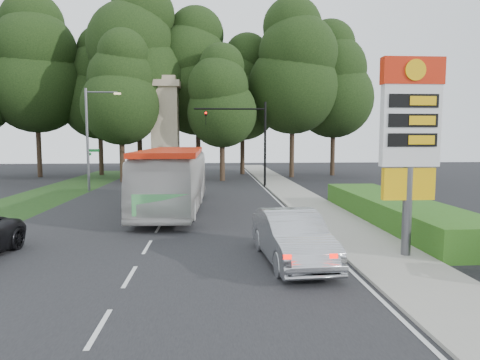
{
  "coord_description": "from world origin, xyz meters",
  "views": [
    {
      "loc": [
        2.48,
        -12.15,
        4.16
      ],
      "look_at": [
        3.8,
        7.79,
        2.2
      ],
      "focal_mm": 32.0,
      "sensor_mm": 36.0,
      "label": 1
    }
  ],
  "objects": [
    {
      "name": "sedan_silver",
      "position": [
        5.15,
        1.74,
        0.86
      ],
      "size": [
        2.25,
        5.38,
        1.73
      ],
      "primitive_type": "imported",
      "rotation": [
        0.0,
        0.0,
        0.08
      ],
      "color": "#ADAFB5",
      "rests_on": "ground"
    },
    {
      "name": "grass_verge_left",
      "position": [
        -9.5,
        18.0,
        0.01
      ],
      "size": [
        5.0,
        50.0,
        0.02
      ],
      "primitive_type": "cube",
      "color": "#193814",
      "rests_on": "ground"
    },
    {
      "name": "road_surface",
      "position": [
        0.0,
        12.0,
        0.01
      ],
      "size": [
        14.0,
        80.0,
        0.02
      ],
      "primitive_type": "cube",
      "color": "black",
      "rests_on": "ground"
    },
    {
      "name": "streetlight_signs",
      "position": [
        -6.99,
        22.01,
        4.44
      ],
      "size": [
        2.75,
        0.98,
        8.0
      ],
      "color": "#59595E",
      "rests_on": "ground"
    },
    {
      "name": "traffic_signal_mast",
      "position": [
        5.68,
        24.0,
        4.67
      ],
      "size": [
        6.1,
        0.35,
        7.2
      ],
      "color": "black",
      "rests_on": "ground"
    },
    {
      "name": "tree_center_left",
      "position": [
        -5.0,
        33.0,
        12.02
      ],
      "size": [
        10.08,
        10.08,
        19.8
      ],
      "color": "#2D2116",
      "rests_on": "ground"
    },
    {
      "name": "tree_east_near",
      "position": [
        6.0,
        37.0,
        9.68
      ],
      "size": [
        8.12,
        8.12,
        15.95
      ],
      "color": "#2D2116",
      "rests_on": "ground"
    },
    {
      "name": "ground",
      "position": [
        0.0,
        0.0,
        0.0
      ],
      "size": [
        120.0,
        120.0,
        0.0
      ],
      "primitive_type": "plane",
      "color": "black",
      "rests_on": "ground"
    },
    {
      "name": "tree_monument_right",
      "position": [
        3.5,
        29.5,
        8.01
      ],
      "size": [
        6.72,
        6.72,
        13.2
      ],
      "color": "#2D2116",
      "rests_on": "ground"
    },
    {
      "name": "gas_station_pylon",
      "position": [
        9.2,
        1.99,
        4.45
      ],
      "size": [
        2.1,
        0.45,
        6.85
      ],
      "color": "#59595E",
      "rests_on": "ground"
    },
    {
      "name": "tree_east_mid",
      "position": [
        11.0,
        33.0,
        11.35
      ],
      "size": [
        9.52,
        9.52,
        18.7
      ],
      "color": "#2D2116",
      "rests_on": "ground"
    },
    {
      "name": "tree_west_mid",
      "position": [
        -16.0,
        35.0,
        11.69
      ],
      "size": [
        9.8,
        9.8,
        19.25
      ],
      "color": "#2D2116",
      "rests_on": "ground"
    },
    {
      "name": "tree_center_right",
      "position": [
        1.0,
        35.0,
        11.02
      ],
      "size": [
        9.24,
        9.24,
        18.15
      ],
      "color": "#2D2116",
      "rests_on": "ground"
    },
    {
      "name": "sidewalk_right",
      "position": [
        8.5,
        12.0,
        0.06
      ],
      "size": [
        3.0,
        80.0,
        0.12
      ],
      "primitive_type": "cube",
      "color": "gray",
      "rests_on": "ground"
    },
    {
      "name": "tree_monument_left",
      "position": [
        -6.0,
        29.0,
        8.68
      ],
      "size": [
        7.28,
        7.28,
        14.3
      ],
      "color": "#2D2116",
      "rests_on": "ground"
    },
    {
      "name": "tree_far_east",
      "position": [
        16.0,
        35.0,
        10.35
      ],
      "size": [
        8.68,
        8.68,
        17.05
      ],
      "color": "#2D2116",
      "rests_on": "ground"
    },
    {
      "name": "monument",
      "position": [
        -2.0,
        30.0,
        5.1
      ],
      "size": [
        3.0,
        3.0,
        10.05
      ],
      "color": "gray",
      "rests_on": "ground"
    },
    {
      "name": "transit_bus",
      "position": [
        0.28,
        12.54,
        1.76
      ],
      "size": [
        3.39,
        12.75,
        3.52
      ],
      "primitive_type": "imported",
      "rotation": [
        0.0,
        0.0,
        -0.03
      ],
      "color": "silver",
      "rests_on": "ground"
    },
    {
      "name": "hedge",
      "position": [
        11.5,
        8.0,
        0.6
      ],
      "size": [
        3.0,
        14.0,
        1.2
      ],
      "primitive_type": "cube",
      "color": "#2C5416",
      "rests_on": "ground"
    },
    {
      "name": "tree_west_near",
      "position": [
        -10.0,
        37.0,
        10.02
      ],
      "size": [
        8.4,
        8.4,
        16.5
      ],
      "color": "#2D2116",
      "rests_on": "ground"
    }
  ]
}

